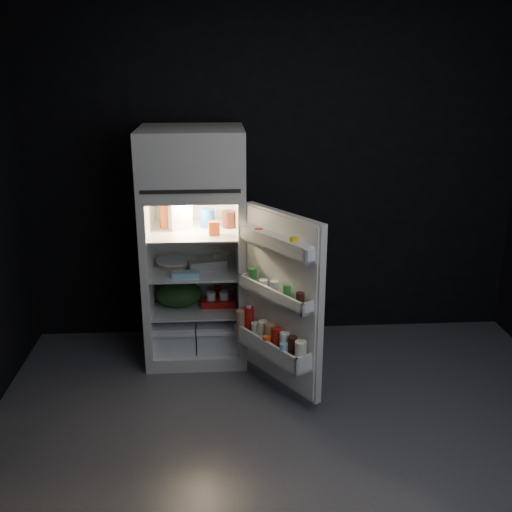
{
  "coord_description": "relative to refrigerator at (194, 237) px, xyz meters",
  "views": [
    {
      "loc": [
        -0.47,
        -3.07,
        2.25
      ],
      "look_at": [
        -0.2,
        1.0,
        0.9
      ],
      "focal_mm": 42.0,
      "sensor_mm": 36.0,
      "label": 1
    }
  ],
  "objects": [
    {
      "name": "wall_back",
      "position": [
        0.65,
        0.38,
        0.39
      ],
      "size": [
        4.0,
        0.0,
        2.7
      ],
      "primitive_type": "cube",
      "color": "black",
      "rests_on": "ground"
    },
    {
      "name": "flat_package",
      "position": [
        -0.06,
        -0.25,
        -0.21
      ],
      "size": [
        0.2,
        0.1,
        0.04
      ],
      "primitive_type": "cube",
      "rotation": [
        0.0,
        0.0,
        -0.01
      ],
      "color": "#8EC2DB",
      "rests_on": "refrigerator"
    },
    {
      "name": "small_can_silver",
      "position": [
        0.28,
        0.05,
        -0.48
      ],
      "size": [
        0.09,
        0.09,
        0.09
      ],
      "primitive_type": "cylinder",
      "rotation": [
        0.0,
        0.0,
        -0.23
      ],
      "color": "silver",
      "rests_on": "refrigerator"
    },
    {
      "name": "milk_jug",
      "position": [
        -0.11,
        0.01,
        0.19
      ],
      "size": [
        0.2,
        0.2,
        0.24
      ],
      "primitive_type": "cube",
      "rotation": [
        0.0,
        0.0,
        0.36
      ],
      "color": "white",
      "rests_on": "refrigerator"
    },
    {
      "name": "small_can_red",
      "position": [
        0.17,
        0.09,
        -0.48
      ],
      "size": [
        0.08,
        0.08,
        0.09
      ],
      "primitive_type": "cylinder",
      "rotation": [
        0.0,
        0.0,
        0.19
      ],
      "color": "#B3160F",
      "rests_on": "refrigerator"
    },
    {
      "name": "jam_jar",
      "position": [
        0.27,
        0.01,
        0.14
      ],
      "size": [
        0.1,
        0.1,
        0.13
      ],
      "primitive_type": "cylinder",
      "rotation": [
        0.0,
        0.0,
        0.01
      ],
      "color": "black",
      "rests_on": "refrigerator"
    },
    {
      "name": "produce_bag",
      "position": [
        -0.13,
        -0.07,
        -0.43
      ],
      "size": [
        0.37,
        0.32,
        0.2
      ],
      "primitive_type": "ellipsoid",
      "rotation": [
        0.0,
        0.0,
        -0.05
      ],
      "color": "#193815",
      "rests_on": "refrigerator"
    },
    {
      "name": "mayo_jar",
      "position": [
        0.1,
        0.04,
        0.14
      ],
      "size": [
        0.13,
        0.13,
        0.14
      ],
      "primitive_type": "cylinder",
      "rotation": [
        0.0,
        0.0,
        0.23
      ],
      "color": "#2053AE",
      "rests_on": "refrigerator"
    },
    {
      "name": "egg_carton",
      "position": [
        0.1,
        -0.09,
        -0.19
      ],
      "size": [
        0.3,
        0.17,
        0.07
      ],
      "primitive_type": "cube",
      "rotation": [
        0.0,
        0.0,
        0.23
      ],
      "color": "gray",
      "rests_on": "refrigerator"
    },
    {
      "name": "yogurt_tray",
      "position": [
        0.18,
        -0.09,
        -0.5
      ],
      "size": [
        0.27,
        0.15,
        0.05
      ],
      "primitive_type": "cube",
      "rotation": [
        0.0,
        0.0,
        0.01
      ],
      "color": "#B3160F",
      "rests_on": "refrigerator"
    },
    {
      "name": "refrigerator",
      "position": [
        0.0,
        0.0,
        0.0
      ],
      "size": [
        0.76,
        0.71,
        1.78
      ],
      "color": "silver",
      "rests_on": "ground"
    },
    {
      "name": "floor",
      "position": [
        0.65,
        -1.32,
        -0.96
      ],
      "size": [
        4.0,
        3.4,
        0.0
      ],
      "primitive_type": "cube",
      "color": "#57575D",
      "rests_on": "ground"
    },
    {
      "name": "small_carton",
      "position": [
        0.15,
        -0.19,
        0.12
      ],
      "size": [
        0.09,
        0.07,
        0.1
      ],
      "primitive_type": "cube",
      "rotation": [
        0.0,
        0.0,
        0.13
      ],
      "color": "#DE4C1A",
      "rests_on": "refrigerator"
    },
    {
      "name": "fridge_door",
      "position": [
        0.58,
        -0.69,
        -0.28
      ],
      "size": [
        0.56,
        0.71,
        1.22
      ],
      "color": "silver",
      "rests_on": "ground"
    },
    {
      "name": "wall_front",
      "position": [
        0.65,
        -3.02,
        0.39
      ],
      "size": [
        4.0,
        0.0,
        2.7
      ],
      "primitive_type": "cube",
      "color": "black",
      "rests_on": "ground"
    },
    {
      "name": "wrapped_pkg",
      "position": [
        0.21,
        0.14,
        -0.2
      ],
      "size": [
        0.14,
        0.13,
        0.05
      ],
      "primitive_type": "cube",
      "rotation": [
        0.0,
        0.0,
        -0.38
      ],
      "color": "beige",
      "rests_on": "refrigerator"
    },
    {
      "name": "amber_bottle",
      "position": [
        -0.22,
        0.03,
        0.18
      ],
      "size": [
        0.1,
        0.1,
        0.22
      ],
      "primitive_type": "cylinder",
      "rotation": [
        0.0,
        0.0,
        -0.41
      ],
      "color": "#AF471C",
      "rests_on": "refrigerator"
    },
    {
      "name": "pie",
      "position": [
        -0.15,
        0.02,
        -0.21
      ],
      "size": [
        0.35,
        0.35,
        0.04
      ],
      "primitive_type": "cylinder",
      "rotation": [
        0.0,
        0.0,
        0.27
      ],
      "color": "#A47656",
      "rests_on": "refrigerator"
    }
  ]
}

